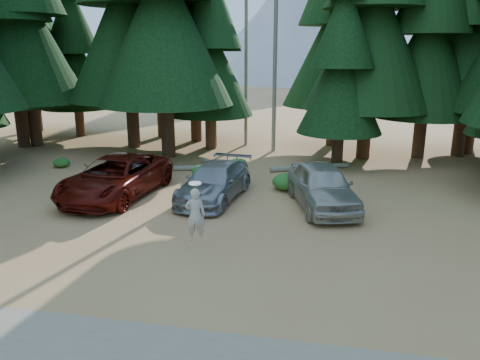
{
  "coord_description": "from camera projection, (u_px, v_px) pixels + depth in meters",
  "views": [
    {
      "loc": [
        4.31,
        -13.46,
        5.98
      ],
      "look_at": [
        0.99,
        3.15,
        1.25
      ],
      "focal_mm": 35.0,
      "sensor_mm": 36.0,
      "label": 1
    }
  ],
  "objects": [
    {
      "name": "ground",
      "position": [
        191.0,
        241.0,
        15.13
      ],
      "size": [
        160.0,
        160.0,
        0.0
      ],
      "primitive_type": "plane",
      "color": "#B7774D",
      "rests_on": "ground"
    },
    {
      "name": "forest_belt_north",
      "position": [
        262.0,
        149.0,
        29.3
      ],
      "size": [
        36.0,
        7.0,
        22.0
      ],
      "primitive_type": null,
      "color": "black",
      "rests_on": "ground"
    },
    {
      "name": "snag_front",
      "position": [
        275.0,
        49.0,
        27.06
      ],
      "size": [
        0.24,
        0.24,
        12.0
      ],
      "primitive_type": "cylinder",
      "color": "slate",
      "rests_on": "ground"
    },
    {
      "name": "snag_back",
      "position": [
        246.0,
        66.0,
        29.13
      ],
      "size": [
        0.2,
        0.2,
        10.0
      ],
      "primitive_type": "cylinder",
      "color": "slate",
      "rests_on": "ground"
    },
    {
      "name": "mountain_peak",
      "position": [
        304.0,
        16.0,
        95.55
      ],
      "size": [
        48.0,
        50.0,
        28.0
      ],
      "color": "#96989E",
      "rests_on": "ground"
    },
    {
      "name": "red_pickup",
      "position": [
        116.0,
        177.0,
        19.53
      ],
      "size": [
        3.32,
        6.31,
        1.69
      ],
      "primitive_type": "imported",
      "rotation": [
        0.0,
        0.0,
        -0.09
      ],
      "color": "#530C07",
      "rests_on": "ground"
    },
    {
      "name": "silver_minivan_center",
      "position": [
        215.0,
        182.0,
        19.22
      ],
      "size": [
        2.59,
        5.22,
        1.46
      ],
      "primitive_type": "imported",
      "rotation": [
        0.0,
        0.0,
        -0.11
      ],
      "color": "#94969C",
      "rests_on": "ground"
    },
    {
      "name": "silver_minivan_right",
      "position": [
        322.0,
        186.0,
        18.22
      ],
      "size": [
        3.44,
        5.43,
        1.72
      ],
      "primitive_type": "imported",
      "rotation": [
        0.0,
        0.0,
        0.3
      ],
      "color": "#B3AF9F",
      "rests_on": "ground"
    },
    {
      "name": "frisbee_player",
      "position": [
        195.0,
        215.0,
        13.62
      ],
      "size": [
        0.66,
        0.51,
        1.78
      ],
      "rotation": [
        0.0,
        0.0,
        3.36
      ],
      "color": "beige",
      "rests_on": "ground"
    },
    {
      "name": "log_left",
      "position": [
        209.0,
        168.0,
        24.07
      ],
      "size": [
        3.54,
        1.34,
        0.26
      ],
      "primitive_type": "cylinder",
      "rotation": [
        0.0,
        1.57,
        0.31
      ],
      "color": "slate",
      "rests_on": "ground"
    },
    {
      "name": "log_mid",
      "position": [
        223.0,
        167.0,
        24.02
      ],
      "size": [
        3.06,
        2.67,
        0.31
      ],
      "primitive_type": "cylinder",
      "rotation": [
        0.0,
        1.57,
        -0.71
      ],
      "color": "slate",
      "rests_on": "ground"
    },
    {
      "name": "log_right",
      "position": [
        310.0,
        167.0,
        24.09
      ],
      "size": [
        3.98,
        2.07,
        0.27
      ],
      "primitive_type": "cylinder",
      "rotation": [
        0.0,
        1.57,
        0.44
      ],
      "color": "slate",
      "rests_on": "ground"
    },
    {
      "name": "shrub_far_left",
      "position": [
        155.0,
        166.0,
        23.46
      ],
      "size": [
        1.29,
        1.29,
        0.71
      ],
      "primitive_type": "ellipsoid",
      "color": "#1F651E",
      "rests_on": "ground"
    },
    {
      "name": "shrub_left",
      "position": [
        113.0,
        165.0,
        24.3
      ],
      "size": [
        0.81,
        0.81,
        0.45
      ],
      "primitive_type": "ellipsoid",
      "color": "#1F651E",
      "rests_on": "ground"
    },
    {
      "name": "shrub_center_left",
      "position": [
        203.0,
        171.0,
        22.56
      ],
      "size": [
        1.13,
        1.13,
        0.62
      ],
      "primitive_type": "ellipsoid",
      "color": "#1F651E",
      "rests_on": "ground"
    },
    {
      "name": "shrub_center_right",
      "position": [
        238.0,
        163.0,
        24.34
      ],
      "size": [
        0.97,
        0.97,
        0.53
      ],
      "primitive_type": "ellipsoid",
      "color": "#1F651E",
      "rests_on": "ground"
    },
    {
      "name": "shrub_right",
      "position": [
        287.0,
        182.0,
        20.61
      ],
      "size": [
        1.31,
        1.31,
        0.72
      ],
      "primitive_type": "ellipsoid",
      "color": "#1F651E",
      "rests_on": "ground"
    },
    {
      "name": "shrub_far_right",
      "position": [
        312.0,
        169.0,
        22.96
      ],
      "size": [
        1.12,
        1.12,
        0.62
      ],
      "primitive_type": "ellipsoid",
      "color": "#1F651E",
      "rests_on": "ground"
    },
    {
      "name": "shrub_edge_west",
      "position": [
        62.0,
        163.0,
        24.65
      ],
      "size": [
        0.88,
        0.88,
        0.48
      ],
      "primitive_type": "ellipsoid",
      "color": "#1F651E",
      "rests_on": "ground"
    }
  ]
}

